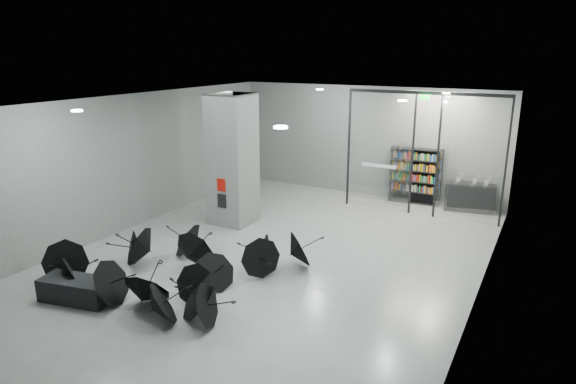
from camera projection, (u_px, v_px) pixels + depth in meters
The scene contains 10 objects.
room at pixel (269, 151), 12.09m from camera, with size 14.00×14.02×4.01m.
column at pixel (232, 160), 15.16m from camera, with size 1.20×1.20×4.00m, color slate.
fire_cabinet at pixel (221, 185), 14.81m from camera, with size 0.28×0.04×0.38m, color #A50A07.
info_panel at pixel (222, 201), 14.95m from camera, with size 0.30×0.03×0.42m, color black.
exit_sign at pixel (425, 98), 15.20m from camera, with size 0.30×0.06×0.15m, color #0CE533.
glass_partition at pixel (422, 149), 15.82m from camera, with size 5.06×0.08×4.00m.
bench at pixel (76, 289), 10.71m from camera, with size 1.55×0.67×0.50m, color black.
bookshelf at pixel (415, 176), 17.42m from camera, with size 1.78×0.36×1.95m, color black, non-canonical shape.
shop_counter at pixel (470, 197), 16.68m from camera, with size 1.58×0.63×0.95m, color black.
umbrella_cluster at pixel (179, 273), 11.34m from camera, with size 5.71×4.97×1.28m.
Camera 1 is at (6.07, -10.24, 5.20)m, focal length 31.01 mm.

